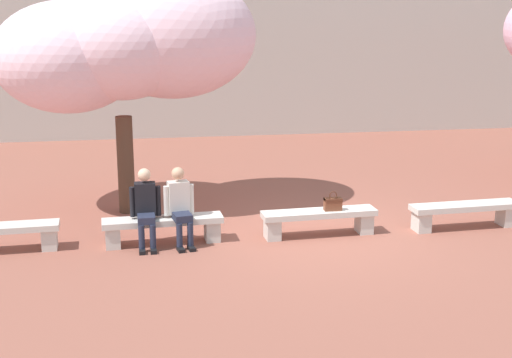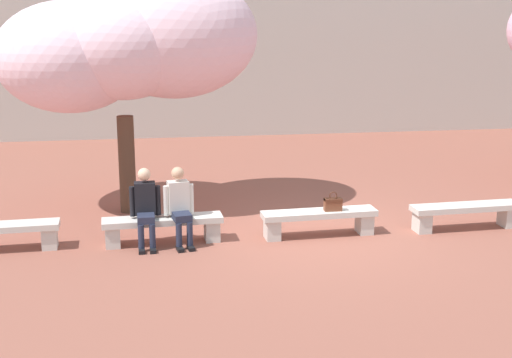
% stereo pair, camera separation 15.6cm
% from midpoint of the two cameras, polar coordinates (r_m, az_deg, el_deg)
% --- Properties ---
extents(ground_plane, '(100.00, 100.00, 0.00)m').
position_cam_midpoint_polar(ground_plane, '(12.39, 4.67, -4.53)').
color(ground_plane, '#8E5142').
extents(stone_bench_near_west, '(2.01, 0.52, 0.45)m').
position_cam_midpoint_polar(stone_bench_near_west, '(11.96, -7.83, -3.74)').
color(stone_bench_near_west, beige).
rests_on(stone_bench_near_west, ground).
extents(stone_bench_center, '(2.01, 0.52, 0.45)m').
position_cam_midpoint_polar(stone_bench_center, '(12.30, 4.70, -3.16)').
color(stone_bench_center, beige).
rests_on(stone_bench_center, ground).
extents(stone_bench_near_east, '(2.01, 0.52, 0.45)m').
position_cam_midpoint_polar(stone_bench_near_east, '(13.18, 16.04, -2.51)').
color(stone_bench_near_east, beige).
rests_on(stone_bench_near_east, ground).
extents(person_seated_left, '(0.51, 0.69, 1.29)m').
position_cam_midpoint_polar(person_seated_left, '(11.80, -9.20, -2.06)').
color(person_seated_left, black).
rests_on(person_seated_left, ground).
extents(person_seated_right, '(0.50, 0.72, 1.29)m').
position_cam_midpoint_polar(person_seated_right, '(11.81, -6.49, -1.95)').
color(person_seated_right, black).
rests_on(person_seated_right, ground).
extents(handbag, '(0.30, 0.15, 0.34)m').
position_cam_midpoint_polar(handbag, '(12.25, 5.81, -1.93)').
color(handbag, brown).
rests_on(handbag, stone_bench_center).
extents(cherry_tree_main, '(4.86, 2.98, 4.50)m').
position_cam_midpoint_polar(cherry_tree_main, '(13.60, -10.79, 10.44)').
color(cherry_tree_main, '#513828').
rests_on(cherry_tree_main, ground).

